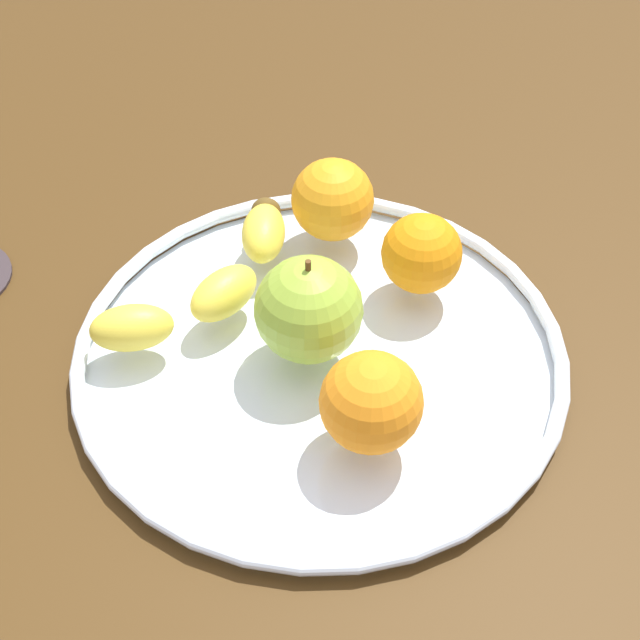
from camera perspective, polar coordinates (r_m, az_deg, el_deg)
The scene contains 7 objects.
ground_plane at distance 77.66cm, azimuth 0.00°, elevation -3.47°, with size 145.10×145.10×4.00cm, color #422A0F.
fruit_bowl at distance 75.46cm, azimuth 0.00°, elevation -2.04°, with size 38.93×38.93×1.80cm.
banana at distance 77.93cm, azimuth -6.48°, elevation 2.42°, with size 21.93×9.59×3.69cm.
apple at distance 71.78cm, azimuth -0.68°, elevation 0.62°, with size 8.29×8.29×9.09cm.
orange_front_right at distance 78.04cm, azimuth 6.01°, elevation 4.01°, with size 6.61×6.61×6.61cm, color orange.
orange_front_left at distance 66.56cm, azimuth 3.07°, elevation -4.91°, with size 7.33×7.33×7.33cm, color orange.
orange_center at distance 82.34cm, azimuth 0.76°, elevation 7.18°, with size 7.14×7.14×7.14cm, color orange.
Camera 1 is at (-33.04, -37.85, 57.22)cm, focal length 53.75 mm.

